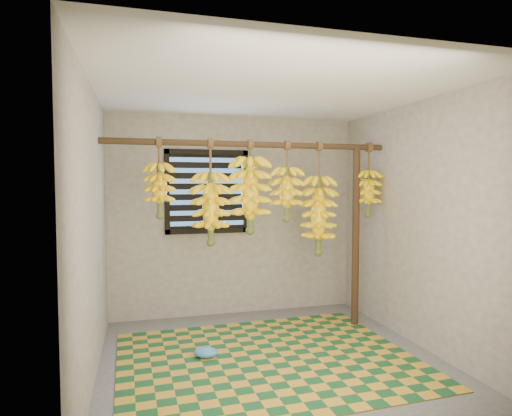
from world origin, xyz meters
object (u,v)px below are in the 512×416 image
object	(u,v)px
banana_bunch_c	(211,209)
banana_bunch_d	(287,194)
plastic_bag	(206,352)
woven_mat	(267,359)
banana_bunch_a	(160,190)
banana_bunch_f	(368,193)
banana_bunch_b	(250,195)
banana_bunch_e	(319,216)
support_post	(356,237)

from	to	relation	value
banana_bunch_c	banana_bunch_d	world-z (taller)	same
plastic_bag	woven_mat	bearing A→B (deg)	-18.36
banana_bunch_a	banana_bunch_d	bearing A→B (deg)	0.00
woven_mat	banana_bunch_f	xyz separation A→B (m)	(1.38, 0.67, 1.48)
banana_bunch_b	banana_bunch_f	xyz separation A→B (m)	(1.37, 0.00, 0.01)
banana_bunch_e	banana_bunch_f	world-z (taller)	same
banana_bunch_b	banana_bunch_d	xyz separation A→B (m)	(0.40, 0.00, 0.01)
banana_bunch_b	banana_bunch_f	size ratio (longest dim) A/B	1.16
woven_mat	banana_bunch_b	size ratio (longest dim) A/B	2.71
support_post	banana_bunch_e	bearing A→B (deg)	-180.00
banana_bunch_c	banana_bunch_d	distance (m)	0.83
banana_bunch_e	banana_bunch_b	bearing A→B (deg)	180.00
banana_bunch_d	banana_bunch_f	world-z (taller)	same
banana_bunch_c	banana_bunch_d	xyz separation A→B (m)	(0.82, 0.00, 0.15)
support_post	banana_bunch_a	world-z (taller)	banana_bunch_a
banana_bunch_b	banana_bunch_c	xyz separation A→B (m)	(-0.41, 0.00, -0.13)
banana_bunch_a	banana_bunch_f	world-z (taller)	same
banana_bunch_b	banana_bunch_e	bearing A→B (deg)	0.00
woven_mat	plastic_bag	xyz separation A→B (m)	(-0.53, 0.18, 0.05)
banana_bunch_d	banana_bunch_e	size ratio (longest dim) A/B	0.69
woven_mat	banana_bunch_e	bearing A→B (deg)	40.37
banana_bunch_e	plastic_bag	bearing A→B (deg)	-159.65
support_post	banana_bunch_c	size ratio (longest dim) A/B	1.86
banana_bunch_d	banana_bunch_e	bearing A→B (deg)	-0.00
banana_bunch_b	banana_bunch_f	bearing A→B (deg)	0.00
banana_bunch_d	woven_mat	bearing A→B (deg)	-121.86
woven_mat	banana_bunch_e	distance (m)	1.61
banana_bunch_f	banana_bunch_c	bearing A→B (deg)	180.00
woven_mat	banana_bunch_e	xyz separation A→B (m)	(0.78, 0.67, 1.24)
plastic_bag	banana_bunch_c	distance (m)	1.38
banana_bunch_a	banana_bunch_c	xyz separation A→B (m)	(0.51, 0.00, -0.19)
plastic_bag	banana_bunch_a	size ratio (longest dim) A/B	0.28
plastic_bag	banana_bunch_d	bearing A→B (deg)	27.27
banana_bunch_f	plastic_bag	bearing A→B (deg)	-165.71
plastic_bag	banana_bunch_b	size ratio (longest dim) A/B	0.23
banana_bunch_b	banana_bunch_c	size ratio (longest dim) A/B	0.90
plastic_bag	banana_bunch_a	xyz separation A→B (m)	(-0.37, 0.49, 1.48)
banana_bunch_d	banana_bunch_b	bearing A→B (deg)	-180.00
banana_bunch_e	banana_bunch_c	bearing A→B (deg)	180.00
support_post	banana_bunch_a	distance (m)	2.21
banana_bunch_c	banana_bunch_a	bearing A→B (deg)	180.00
support_post	banana_bunch_d	size ratio (longest dim) A/B	2.36
support_post	plastic_bag	world-z (taller)	support_post
woven_mat	banana_bunch_f	distance (m)	2.13
woven_mat	banana_bunch_a	distance (m)	1.90
support_post	woven_mat	size ratio (longest dim) A/B	0.76
plastic_bag	banana_bunch_b	distance (m)	1.60
banana_bunch_b	banana_bunch_d	world-z (taller)	same
banana_bunch_a	banana_bunch_c	world-z (taller)	same
banana_bunch_a	banana_bunch_e	distance (m)	1.71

